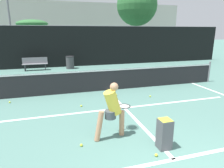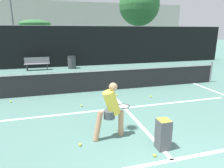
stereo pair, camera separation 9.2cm
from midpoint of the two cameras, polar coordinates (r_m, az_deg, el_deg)
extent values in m
cube|color=white|center=(4.61, 16.72, -19.96)|extent=(11.00, 0.10, 0.01)
cube|color=white|center=(7.01, 3.19, -6.79)|extent=(8.25, 0.10, 0.01)
cube|color=white|center=(6.68, 4.32, -7.98)|extent=(0.10, 5.27, 0.01)
cylinder|color=slate|center=(11.57, 25.76, 3.17)|extent=(0.09, 0.09, 1.07)
cube|color=#232326|center=(8.92, -1.61, 1.15)|extent=(11.00, 0.02, 0.95)
cube|color=white|center=(8.82, -1.63, 3.96)|extent=(11.00, 0.03, 0.06)
cube|color=black|center=(15.43, -8.35, 10.57)|extent=(24.00, 0.06, 2.94)
cylinder|color=slate|center=(15.39, -8.56, 16.10)|extent=(24.00, 0.04, 0.04)
cylinder|color=tan|center=(5.18, 2.29, -11.05)|extent=(0.13, 0.13, 0.65)
cylinder|color=tan|center=(4.93, -4.23, -11.91)|extent=(0.28, 0.17, 0.76)
cylinder|color=#3F474C|center=(4.93, -1.00, -8.67)|extent=(0.28, 0.28, 0.20)
cylinder|color=yellow|center=(4.84, -0.37, -5.32)|extent=(0.46, 0.32, 0.67)
sphere|color=tan|center=(4.74, 0.06, -0.81)|extent=(0.20, 0.20, 0.20)
cylinder|color=#262628|center=(5.18, -0.04, -6.88)|extent=(0.30, 0.08, 0.03)
torus|color=#262628|center=(5.31, 2.99, -6.33)|extent=(0.39, 0.39, 0.02)
cylinder|color=beige|center=(5.31, 2.99, -6.33)|extent=(0.30, 0.30, 0.01)
sphere|color=#D1E033|center=(8.24, 10.54, -3.47)|extent=(0.07, 0.07, 0.07)
sphere|color=#D1E033|center=(7.18, -9.16, -6.18)|extent=(0.07, 0.07, 0.07)
sphere|color=#D1E033|center=(8.38, -27.47, -4.64)|extent=(0.07, 0.07, 0.07)
sphere|color=#D1E033|center=(4.61, 11.93, -19.23)|extent=(0.07, 0.07, 0.07)
sphere|color=#D1E033|center=(7.15, 3.99, -6.11)|extent=(0.07, 0.07, 0.07)
sphere|color=#D1E033|center=(8.29, 0.92, -3.10)|extent=(0.07, 0.07, 0.07)
sphere|color=#D1E033|center=(4.90, -9.32, -16.84)|extent=(0.07, 0.07, 0.07)
cube|color=#4C4C51|center=(4.76, 14.19, -13.73)|extent=(0.28, 0.28, 0.70)
cube|color=#D1E033|center=(4.61, 14.45, -10.12)|extent=(0.25, 0.25, 0.06)
cube|color=slate|center=(14.50, -21.29, 5.35)|extent=(1.62, 0.38, 0.04)
cube|color=slate|center=(14.65, -21.32, 6.26)|extent=(1.62, 0.06, 0.42)
cube|color=#333338|center=(14.60, -23.75, 4.28)|extent=(0.06, 0.32, 0.44)
cube|color=#333338|center=(14.50, -18.65, 4.70)|extent=(0.06, 0.32, 0.44)
cylinder|color=#3F3F42|center=(14.54, -12.08, 5.97)|extent=(0.55, 0.55, 0.84)
cylinder|color=black|center=(14.48, -12.18, 7.68)|extent=(0.58, 0.58, 0.04)
cube|color=black|center=(18.76, -24.72, 6.95)|extent=(1.89, 4.54, 0.88)
cube|color=#1E2328|center=(18.46, -25.06, 9.10)|extent=(1.59, 2.72, 0.58)
cylinder|color=black|center=(20.11, -21.73, 7.30)|extent=(0.18, 0.60, 0.60)
cylinder|color=black|center=(17.24, -22.50, 6.13)|extent=(0.18, 0.60, 0.60)
cylinder|color=slate|center=(20.58, -27.61, 18.37)|extent=(0.16, 0.16, 8.82)
cylinder|color=brown|center=(24.19, -21.51, 11.31)|extent=(0.28, 0.28, 3.01)
ellipsoid|color=#2D6633|center=(24.18, -21.94, 15.68)|extent=(3.31, 3.31, 0.90)
cylinder|color=brown|center=(21.50, 6.73, 12.79)|extent=(0.28, 0.28, 3.68)
sphere|color=#2D6633|center=(21.63, 7.00, 21.43)|extent=(4.05, 4.05, 4.05)
cube|color=#B2ADA3|center=(31.78, -13.02, 15.86)|extent=(36.00, 2.40, 6.66)
camera|label=1|loc=(0.05, -90.41, -0.11)|focal=32.00mm
camera|label=2|loc=(0.05, 89.59, 0.11)|focal=32.00mm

